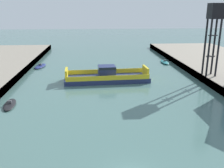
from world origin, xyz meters
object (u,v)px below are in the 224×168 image
at_px(moored_boat_near_left, 10,104).
at_px(crane_tower, 215,21).
at_px(chain_ferry, 107,77).
at_px(moored_boat_mid_left, 40,66).
at_px(moored_boat_near_right, 165,62).

relative_size(moored_boat_near_left, crane_tower, 0.39).
bearing_deg(chain_ferry, moored_boat_near_left, -141.55).
distance_m(moored_boat_mid_left, crane_tower, 49.52).
bearing_deg(crane_tower, moored_boat_near_left, -164.19).
distance_m(moored_boat_near_left, moored_boat_near_right, 51.52).
xyz_separation_m(moored_boat_near_left, crane_tower, (42.73, 12.10, 13.95)).
bearing_deg(moored_boat_near_left, chain_ferry, 38.45).
height_order(moored_boat_near_right, moored_boat_mid_left, moored_boat_near_right).
relative_size(moored_boat_mid_left, crane_tower, 0.45).
relative_size(moored_boat_near_left, moored_boat_mid_left, 0.87).
bearing_deg(moored_boat_near_right, chain_ferry, -135.56).
bearing_deg(chain_ferry, crane_tower, -6.20).
distance_m(chain_ferry, moored_boat_near_right, 27.93).
bearing_deg(moored_boat_mid_left, moored_boat_near_right, 3.97).
height_order(chain_ferry, crane_tower, crane_tower).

